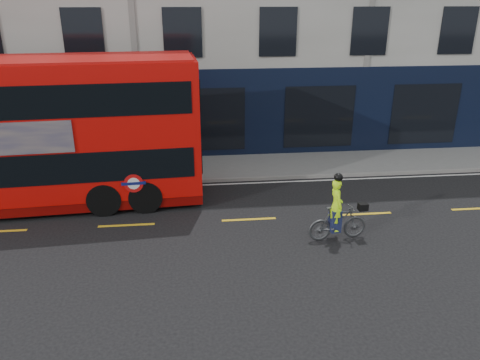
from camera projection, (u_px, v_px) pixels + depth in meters
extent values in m
plane|color=black|center=(120.00, 248.00, 13.74)|extent=(120.00, 120.00, 0.00)
cube|color=gray|center=(140.00, 170.00, 19.73)|extent=(60.00, 3.00, 0.12)
cube|color=gray|center=(137.00, 183.00, 18.34)|extent=(60.00, 0.12, 0.13)
cube|color=black|center=(140.00, 117.00, 20.38)|extent=(50.00, 0.08, 4.00)
cube|color=silver|center=(136.00, 188.00, 18.08)|extent=(58.00, 0.10, 0.01)
cube|color=red|center=(9.00, 130.00, 15.56)|extent=(12.68, 3.65, 4.50)
cube|color=#6A0604|center=(22.00, 196.00, 16.45)|extent=(12.68, 3.59, 0.34)
cube|color=black|center=(14.00, 158.00, 15.93)|extent=(12.18, 3.66, 1.02)
cube|color=black|center=(3.00, 95.00, 15.13)|extent=(12.18, 3.66, 1.02)
cube|color=black|center=(198.00, 149.00, 16.92)|extent=(0.21, 2.56, 1.02)
cube|color=black|center=(196.00, 89.00, 16.13)|extent=(0.21, 2.56, 1.02)
cylinder|color=red|center=(134.00, 183.00, 15.45)|extent=(0.64, 0.06, 0.64)
cylinder|color=white|center=(134.00, 184.00, 15.45)|extent=(0.41, 0.05, 0.41)
cube|color=#0C1459|center=(134.00, 184.00, 15.45)|extent=(0.80, 0.07, 0.10)
cylinder|color=black|center=(146.00, 183.00, 17.05)|extent=(1.32, 2.96, 1.14)
cylinder|color=black|center=(107.00, 185.00, 16.83)|extent=(1.32, 2.96, 1.14)
imported|color=#45474A|center=(338.00, 223.00, 14.09)|extent=(1.86, 0.68, 1.10)
imported|color=#BEFF14|center=(336.00, 205.00, 13.85)|extent=(0.43, 0.61, 1.60)
cube|color=black|center=(363.00, 207.00, 14.06)|extent=(0.30, 0.24, 0.22)
cube|color=#1A2146|center=(335.00, 220.00, 14.03)|extent=(0.33, 0.40, 0.70)
sphere|color=black|center=(338.00, 177.00, 13.53)|extent=(0.26, 0.26, 0.26)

